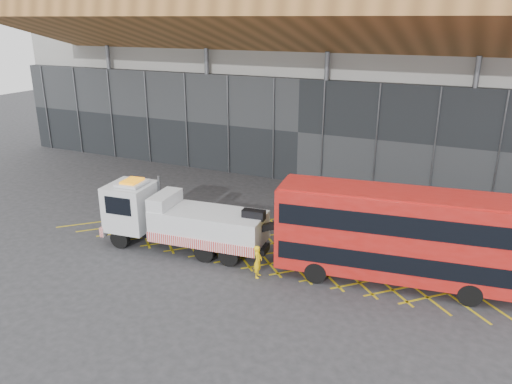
% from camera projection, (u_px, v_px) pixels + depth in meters
% --- Properties ---
extents(ground_plane, '(120.00, 120.00, 0.00)m').
position_uv_depth(ground_plane, '(201.00, 229.00, 30.60)').
color(ground_plane, '#2C2C2E').
extents(road_markings, '(27.96, 7.16, 0.01)m').
position_uv_depth(road_markings, '(286.00, 246.00, 28.37)').
color(road_markings, gold).
rests_on(road_markings, ground_plane).
extents(construction_building, '(55.00, 23.97, 18.00)m').
position_uv_depth(construction_building, '(328.00, 59.00, 42.63)').
color(construction_building, gray).
rests_on(construction_building, ground_plane).
extents(recovery_truck, '(10.96, 3.46, 3.80)m').
position_uv_depth(recovery_truck, '(178.00, 219.00, 27.58)').
color(recovery_truck, black).
rests_on(recovery_truck, ground_plane).
extents(bus_towed, '(11.77, 4.17, 4.69)m').
position_uv_depth(bus_towed, '(398.00, 233.00, 23.67)').
color(bus_towed, '#AD140F').
rests_on(bus_towed, ground_plane).
extents(worker, '(0.51, 0.68, 1.69)m').
position_uv_depth(worker, '(258.00, 261.00, 24.74)').
color(worker, yellow).
rests_on(worker, ground_plane).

